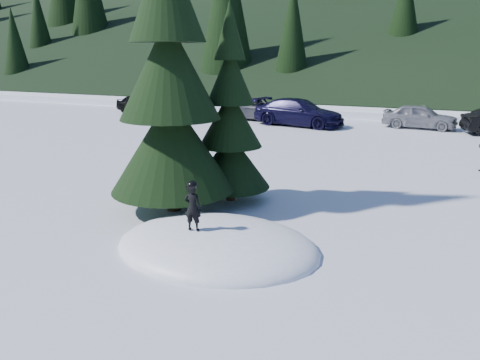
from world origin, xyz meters
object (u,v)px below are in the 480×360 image
at_px(spruce_short, 230,126).
at_px(car_2, 265,109).
at_px(car_3, 299,112).
at_px(child_skier, 193,207).
at_px(car_4, 420,116).
at_px(car_1, 181,107).
at_px(car_0, 139,104).
at_px(spruce_tall, 169,83).

xyz_separation_m(spruce_short, car_2, (-5.23, 16.00, -1.41)).
bearing_deg(car_3, child_skier, -160.32).
bearing_deg(car_4, spruce_short, 172.00).
bearing_deg(car_1, child_skier, -132.53).
xyz_separation_m(car_0, car_4, (18.62, 0.38, 0.05)).
bearing_deg(car_1, car_4, -67.51).
bearing_deg(car_0, car_1, -97.16).
distance_m(spruce_tall, car_4, 18.59).
relative_size(spruce_tall, car_4, 2.18).
bearing_deg(spruce_short, car_0, 132.73).
relative_size(child_skier, car_1, 0.23).
height_order(spruce_tall, car_0, spruce_tall).
height_order(car_2, car_4, car_2).
bearing_deg(car_0, car_4, -77.86).
height_order(car_0, car_1, car_1).
distance_m(car_0, car_3, 12.24).
height_order(child_skier, car_2, child_skier).
height_order(spruce_tall, child_skier, spruce_tall).
relative_size(car_0, car_3, 0.69).
distance_m(spruce_short, car_3, 14.87).
relative_size(spruce_tall, car_1, 2.03).
relative_size(spruce_tall, car_3, 1.62).
bearing_deg(spruce_tall, car_3, 95.64).
distance_m(spruce_tall, car_3, 16.26).
height_order(spruce_short, car_4, spruce_short).
bearing_deg(child_skier, car_0, -59.14).
relative_size(car_1, car_4, 1.07).
height_order(spruce_short, car_3, spruce_short).
xyz_separation_m(spruce_tall, spruce_short, (1.00, 1.40, -1.22)).
bearing_deg(spruce_short, car_2, 108.09).
bearing_deg(car_2, car_0, 94.24).
bearing_deg(car_4, car_2, 97.51).
height_order(car_1, car_2, car_1).
distance_m(car_0, car_4, 18.62).
xyz_separation_m(car_3, car_4, (6.45, 1.77, -0.10)).
height_order(car_3, car_4, car_3).
bearing_deg(spruce_tall, spruce_short, 54.46).
xyz_separation_m(spruce_tall, car_1, (-9.50, 15.97, -2.62)).
distance_m(spruce_short, car_0, 21.78).
xyz_separation_m(spruce_tall, child_skier, (1.84, -2.16, -2.35)).
relative_size(child_skier, car_4, 0.25).
relative_size(car_0, car_4, 0.93).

